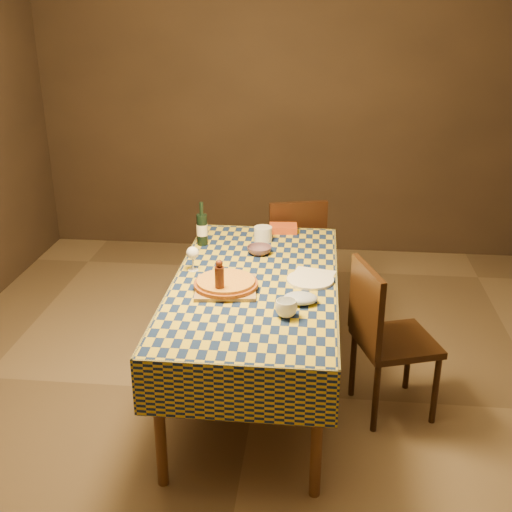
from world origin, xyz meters
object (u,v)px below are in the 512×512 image
at_px(cutting_board, 226,287).
at_px(chair_right, 383,332).
at_px(pizza, 226,283).
at_px(wine_bottle, 202,229).
at_px(white_plate, 310,280).
at_px(chair_far, 294,250).
at_px(bowl, 259,250).
at_px(dining_table, 255,292).

distance_m(cutting_board, chair_right, 0.92).
xyz_separation_m(pizza, wine_bottle, (-0.25, 0.67, 0.07)).
relative_size(white_plate, chair_far, 0.29).
height_order(bowl, chair_far, chair_far).
height_order(pizza, chair_right, chair_right).
xyz_separation_m(dining_table, white_plate, (0.32, 0.02, 0.08)).
bearing_deg(chair_far, cutting_board, -104.44).
bearing_deg(dining_table, white_plate, 3.72).
bearing_deg(bowl, chair_far, 75.10).
bearing_deg(chair_far, chair_right, -65.20).
distance_m(dining_table, white_plate, 0.33).
height_order(dining_table, pizza, pizza).
bearing_deg(chair_right, dining_table, 173.02).
distance_m(cutting_board, white_plate, 0.49).
distance_m(bowl, wine_bottle, 0.42).
xyz_separation_m(pizza, bowl, (0.13, 0.54, -0.01)).
xyz_separation_m(bowl, chair_far, (0.19, 0.72, -0.27)).
height_order(dining_table, wine_bottle, wine_bottle).
relative_size(bowl, chair_far, 0.17).
relative_size(pizza, wine_bottle, 1.36).
distance_m(wine_bottle, white_plate, 0.89).
relative_size(dining_table, chair_right, 1.98).
xyz_separation_m(bowl, white_plate, (0.33, -0.39, -0.02)).
bearing_deg(cutting_board, pizza, 0.00).
xyz_separation_m(dining_table, chair_right, (0.74, -0.09, -0.17)).
bearing_deg(white_plate, pizza, -161.32).
bearing_deg(pizza, chair_right, 2.99).
xyz_separation_m(wine_bottle, white_plate, (0.72, -0.51, -0.10)).
height_order(cutting_board, pizza, pizza).
height_order(dining_table, chair_far, chair_far).
distance_m(wine_bottle, chair_far, 0.90).
bearing_deg(cutting_board, white_plate, 18.68).
relative_size(wine_bottle, chair_far, 0.31).
bearing_deg(wine_bottle, dining_table, -52.94).
xyz_separation_m(dining_table, pizza, (-0.15, -0.14, 0.11)).
relative_size(dining_table, pizza, 4.71).
xyz_separation_m(cutting_board, pizza, (0.00, 0.00, 0.03)).
height_order(cutting_board, chair_right, chair_right).
distance_m(dining_table, chair_far, 1.15).
xyz_separation_m(white_plate, chair_right, (0.42, -0.11, -0.26)).
bearing_deg(dining_table, chair_right, -6.98).
height_order(bowl, white_plate, bowl).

